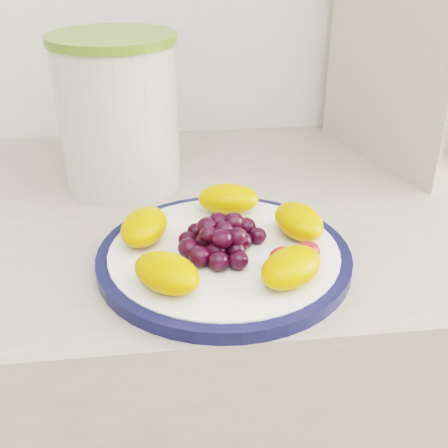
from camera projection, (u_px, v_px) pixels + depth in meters
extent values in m
cube|color=#A69C8E|center=(269.00, 424.00, 1.00)|extent=(3.50, 0.60, 0.90)
cube|color=#917452|center=(268.00, 436.00, 1.02)|extent=(3.48, 0.58, 0.84)
cylinder|color=#0E123A|center=(224.00, 257.00, 0.64)|extent=(0.29, 0.29, 0.01)
cylinder|color=white|center=(224.00, 256.00, 0.64)|extent=(0.26, 0.26, 0.02)
cylinder|color=#3B581F|center=(119.00, 117.00, 0.79)|extent=(0.18, 0.18, 0.20)
cylinder|color=#577326|center=(112.00, 38.00, 0.74)|extent=(0.19, 0.19, 0.01)
cube|color=#B2AC9A|center=(441.00, 39.00, 0.87)|extent=(0.28, 0.34, 0.37)
ellipsoid|color=orange|center=(299.00, 221.00, 0.65)|extent=(0.07, 0.09, 0.04)
ellipsoid|color=orange|center=(228.00, 199.00, 0.71)|extent=(0.08, 0.06, 0.04)
ellipsoid|color=orange|center=(144.00, 227.00, 0.64)|extent=(0.07, 0.09, 0.04)
ellipsoid|color=orange|center=(167.00, 273.00, 0.56)|extent=(0.09, 0.09, 0.04)
ellipsoid|color=orange|center=(291.00, 267.00, 0.57)|extent=(0.09, 0.09, 0.04)
ellipsoid|color=black|center=(224.00, 242.00, 0.63)|extent=(0.02, 0.02, 0.02)
ellipsoid|color=black|center=(243.00, 241.00, 0.63)|extent=(0.02, 0.02, 0.02)
ellipsoid|color=black|center=(231.00, 233.00, 0.65)|extent=(0.02, 0.02, 0.02)
ellipsoid|color=black|center=(213.00, 234.00, 0.64)|extent=(0.02, 0.02, 0.02)
ellipsoid|color=black|center=(205.00, 242.00, 0.63)|extent=(0.02, 0.02, 0.02)
ellipsoid|color=black|center=(216.00, 251.00, 0.61)|extent=(0.02, 0.02, 0.02)
ellipsoid|color=black|center=(236.00, 250.00, 0.61)|extent=(0.02, 0.02, 0.02)
ellipsoid|color=black|center=(258.00, 236.00, 0.64)|extent=(0.02, 0.02, 0.02)
ellipsoid|color=black|center=(246.00, 227.00, 0.66)|extent=(0.02, 0.02, 0.02)
ellipsoid|color=black|center=(229.00, 224.00, 0.66)|extent=(0.02, 0.02, 0.02)
ellipsoid|color=black|center=(211.00, 226.00, 0.66)|extent=(0.02, 0.02, 0.02)
ellipsoid|color=black|center=(196.00, 231.00, 0.65)|extent=(0.02, 0.02, 0.02)
ellipsoid|color=black|center=(188.00, 240.00, 0.63)|extent=(0.02, 0.02, 0.02)
ellipsoid|color=black|center=(189.00, 248.00, 0.61)|extent=(0.02, 0.02, 0.02)
ellipsoid|color=black|center=(200.00, 256.00, 0.60)|extent=(0.02, 0.02, 0.02)
ellipsoid|color=black|center=(218.00, 261.00, 0.59)|extent=(0.02, 0.02, 0.02)
ellipsoid|color=black|center=(239.00, 260.00, 0.59)|extent=(0.02, 0.02, 0.02)
ellipsoid|color=black|center=(224.00, 230.00, 0.62)|extent=(0.02, 0.02, 0.02)
ellipsoid|color=black|center=(233.00, 222.00, 0.64)|extent=(0.02, 0.02, 0.02)
ellipsoid|color=black|center=(218.00, 222.00, 0.64)|extent=(0.02, 0.02, 0.02)
ellipsoid|color=black|center=(207.00, 227.00, 0.63)|extent=(0.02, 0.02, 0.02)
ellipsoid|color=black|center=(208.00, 235.00, 0.61)|extent=(0.02, 0.02, 0.02)
ellipsoid|color=black|center=(222.00, 239.00, 0.60)|extent=(0.02, 0.02, 0.02)
ellipsoid|color=black|center=(237.00, 236.00, 0.61)|extent=(0.02, 0.02, 0.02)
ellipsoid|color=red|center=(283.00, 257.00, 0.60)|extent=(0.03, 0.03, 0.02)
ellipsoid|color=red|center=(308.00, 252.00, 0.61)|extent=(0.04, 0.04, 0.02)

